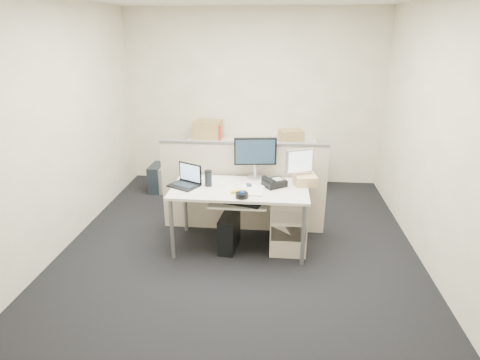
# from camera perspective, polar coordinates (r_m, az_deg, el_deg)

# --- Properties ---
(floor) EXTENTS (4.00, 4.50, 0.01)m
(floor) POSITION_cam_1_polar(r_m,az_deg,el_deg) (4.73, -0.05, -9.39)
(floor) COLOR black
(floor) RESTS_ON ground
(wall_back) EXTENTS (4.00, 0.02, 2.70)m
(wall_back) POSITION_cam_1_polar(r_m,az_deg,el_deg) (6.42, 1.91, 11.50)
(wall_back) COLOR #F0E5C9
(wall_back) RESTS_ON ground
(wall_front) EXTENTS (4.00, 0.02, 2.70)m
(wall_front) POSITION_cam_1_polar(r_m,az_deg,el_deg) (2.13, -5.94, -7.71)
(wall_front) COLOR #F0E5C9
(wall_front) RESTS_ON ground
(wall_left) EXTENTS (0.02, 4.50, 2.70)m
(wall_left) POSITION_cam_1_polar(r_m,az_deg,el_deg) (4.84, -24.53, 6.69)
(wall_left) COLOR #F0E5C9
(wall_left) RESTS_ON ground
(wall_right) EXTENTS (0.02, 4.50, 2.70)m
(wall_right) POSITION_cam_1_polar(r_m,az_deg,el_deg) (4.50, 26.32, 5.50)
(wall_right) COLOR #F0E5C9
(wall_right) RESTS_ON ground
(desk) EXTENTS (1.50, 0.75, 0.73)m
(desk) POSITION_cam_1_polar(r_m,az_deg,el_deg) (4.44, -0.06, -1.87)
(desk) COLOR silver
(desk) RESTS_ON floor
(keyboard_tray) EXTENTS (0.62, 0.32, 0.02)m
(keyboard_tray) POSITION_cam_1_polar(r_m,az_deg,el_deg) (4.29, -0.29, -3.33)
(keyboard_tray) COLOR silver
(keyboard_tray) RESTS_ON desk
(drawer_pedestal) EXTENTS (0.40, 0.55, 0.65)m
(drawer_pedestal) POSITION_cam_1_polar(r_m,az_deg,el_deg) (4.61, 6.87, -5.78)
(drawer_pedestal) COLOR beige
(drawer_pedestal) RESTS_ON floor
(cubicle_partition) EXTENTS (2.00, 0.06, 1.10)m
(cubicle_partition) POSITION_cam_1_polar(r_m,az_deg,el_deg) (4.89, 0.44, -1.14)
(cubicle_partition) COLOR #BCB19E
(cubicle_partition) RESTS_ON floor
(back_counter) EXTENTS (2.00, 0.60, 0.72)m
(back_counter) POSITION_cam_1_polar(r_m,az_deg,el_deg) (6.35, 1.62, 2.18)
(back_counter) COLOR beige
(back_counter) RESTS_ON floor
(monitor_main) EXTENTS (0.51, 0.24, 0.49)m
(monitor_main) POSITION_cam_1_polar(r_m,az_deg,el_deg) (4.62, 2.18, 3.12)
(monitor_main) COLOR black
(monitor_main) RESTS_ON desk
(monitor_small) EXTENTS (0.36, 0.28, 0.40)m
(monitor_small) POSITION_cam_1_polar(r_m,az_deg,el_deg) (4.50, 8.43, 1.84)
(monitor_small) COLOR #B7B7BC
(monitor_small) RESTS_ON desk
(laptop) EXTENTS (0.39, 0.36, 0.24)m
(laptop) POSITION_cam_1_polar(r_m,az_deg,el_deg) (4.45, -8.05, 0.53)
(laptop) COLOR black
(laptop) RESTS_ON desk
(trackball) EXTENTS (0.16, 0.16, 0.05)m
(trackball) POSITION_cam_1_polar(r_m,az_deg,el_deg) (4.14, 0.26, -2.19)
(trackball) COLOR black
(trackball) RESTS_ON desk
(desk_phone) EXTENTS (0.30, 0.29, 0.07)m
(desk_phone) POSITION_cam_1_polar(r_m,az_deg,el_deg) (4.46, 4.92, -0.43)
(desk_phone) COLOR black
(desk_phone) RESTS_ON desk
(paper_stack) EXTENTS (0.26, 0.32, 0.01)m
(paper_stack) POSITION_cam_1_polar(r_m,az_deg,el_deg) (4.32, 1.82, -1.46)
(paper_stack) COLOR silver
(paper_stack) RESTS_ON desk
(sticky_pad) EXTENTS (0.09, 0.09, 0.01)m
(sticky_pad) POSITION_cam_1_polar(r_m,az_deg,el_deg) (4.24, -0.35, -1.90)
(sticky_pad) COLOR gold
(sticky_pad) RESTS_ON desk
(travel_mug) EXTENTS (0.10, 0.10, 0.17)m
(travel_mug) POSITION_cam_1_polar(r_m,az_deg,el_deg) (4.45, -4.53, 0.18)
(travel_mug) COLOR black
(travel_mug) RESTS_ON desk
(banana) EXTENTS (0.19, 0.11, 0.04)m
(banana) POSITION_cam_1_polar(r_m,az_deg,el_deg) (4.27, -0.25, -1.56)
(banana) COLOR yellow
(banana) RESTS_ON desk
(cellphone) EXTENTS (0.07, 0.11, 0.01)m
(cellphone) POSITION_cam_1_polar(r_m,az_deg,el_deg) (4.45, 1.29, -0.81)
(cellphone) COLOR black
(cellphone) RESTS_ON desk
(manila_folders) EXTENTS (0.27, 0.33, 0.11)m
(manila_folders) POSITION_cam_1_polar(r_m,az_deg,el_deg) (4.57, 9.20, 0.18)
(manila_folders) COLOR tan
(manila_folders) RESTS_ON desk
(keyboard) EXTENTS (0.42, 0.24, 0.02)m
(keyboard) POSITION_cam_1_polar(r_m,az_deg,el_deg) (4.24, 0.33, -3.30)
(keyboard) COLOR black
(keyboard) RESTS_ON keyboard_tray
(pc_tower_desk) EXTENTS (0.22, 0.45, 0.41)m
(pc_tower_desk) POSITION_cam_1_polar(r_m,az_deg,el_deg) (4.60, -1.55, -7.38)
(pc_tower_desk) COLOR black
(pc_tower_desk) RESTS_ON floor
(pc_tower_spare_dark) EXTENTS (0.19, 0.44, 0.41)m
(pc_tower_spare_dark) POSITION_cam_1_polar(r_m,az_deg,el_deg) (6.38, -11.70, 0.36)
(pc_tower_spare_dark) COLOR black
(pc_tower_spare_dark) RESTS_ON floor
(pc_tower_spare_silver) EXTENTS (0.18, 0.43, 0.40)m
(pc_tower_spare_silver) POSITION_cam_1_polar(r_m,az_deg,el_deg) (6.34, -10.40, 0.26)
(pc_tower_spare_silver) COLOR #B7B7BC
(pc_tower_spare_silver) RESTS_ON floor
(cardboard_box_left) EXTENTS (0.45, 0.36, 0.31)m
(cardboard_box_left) POSITION_cam_1_polar(r_m,az_deg,el_deg) (6.40, -4.57, 7.07)
(cardboard_box_left) COLOR tan
(cardboard_box_left) RESTS_ON back_counter
(cardboard_box_right) EXTENTS (0.40, 0.35, 0.24)m
(cardboard_box_right) POSITION_cam_1_polar(r_m,az_deg,el_deg) (6.09, 7.26, 5.95)
(cardboard_box_right) COLOR tan
(cardboard_box_right) RESTS_ON back_counter
(red_binder) EXTENTS (0.15, 0.28, 0.25)m
(red_binder) POSITION_cam_1_polar(r_m,az_deg,el_deg) (6.37, -3.26, 6.77)
(red_binder) COLOR maroon
(red_binder) RESTS_ON back_counter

